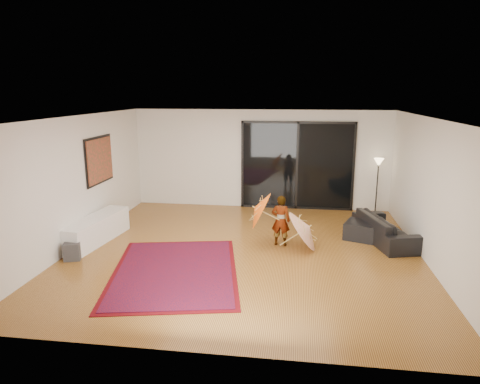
% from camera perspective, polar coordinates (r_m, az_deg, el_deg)
% --- Properties ---
extents(floor, '(7.00, 7.00, 0.00)m').
position_cam_1_polar(floor, '(8.78, 0.59, -7.96)').
color(floor, '#A4702D').
rests_on(floor, ground).
extents(ceiling, '(7.00, 7.00, 0.00)m').
position_cam_1_polar(ceiling, '(8.19, 0.63, 9.92)').
color(ceiling, white).
rests_on(ceiling, wall_back).
extents(wall_back, '(7.00, 0.00, 7.00)m').
position_cam_1_polar(wall_back, '(11.81, 2.76, 4.37)').
color(wall_back, silver).
rests_on(wall_back, floor).
extents(wall_front, '(7.00, 0.00, 7.00)m').
position_cam_1_polar(wall_front, '(5.07, -4.44, -7.98)').
color(wall_front, silver).
rests_on(wall_front, floor).
extents(wall_left, '(0.00, 7.00, 7.00)m').
position_cam_1_polar(wall_left, '(9.47, -20.89, 1.26)').
color(wall_left, silver).
rests_on(wall_left, floor).
extents(wall_right, '(0.00, 7.00, 7.00)m').
position_cam_1_polar(wall_right, '(8.68, 24.18, -0.08)').
color(wall_right, silver).
rests_on(wall_right, floor).
extents(sliding_door, '(3.06, 0.07, 2.40)m').
position_cam_1_polar(sliding_door, '(11.75, 7.61, 3.49)').
color(sliding_door, black).
rests_on(sliding_door, wall_back).
extents(painting, '(0.04, 1.28, 1.08)m').
position_cam_1_polar(painting, '(10.28, -18.22, 4.06)').
color(painting, black).
rests_on(painting, wall_left).
extents(media_console, '(0.73, 2.02, 0.55)m').
position_cam_1_polar(media_console, '(9.75, -18.66, -4.77)').
color(media_console, white).
rests_on(media_console, floor).
extents(speaker, '(0.38, 0.38, 0.34)m').
position_cam_1_polar(speaker, '(8.96, -21.43, -7.31)').
color(speaker, '#424244').
rests_on(speaker, floor).
extents(persian_rug, '(2.78, 3.47, 0.02)m').
position_cam_1_polar(persian_rug, '(7.96, -8.68, -10.38)').
color(persian_rug, '#4F060C').
rests_on(persian_rug, floor).
extents(sofa, '(1.24, 2.07, 0.57)m').
position_cam_1_polar(sofa, '(9.82, 18.82, -4.62)').
color(sofa, black).
rests_on(sofa, floor).
extents(ottoman, '(0.84, 0.84, 0.37)m').
position_cam_1_polar(ottoman, '(9.85, 15.86, -4.93)').
color(ottoman, black).
rests_on(ottoman, floor).
extents(floor_lamp, '(0.26, 0.26, 1.49)m').
position_cam_1_polar(floor_lamp, '(11.70, 17.94, 2.77)').
color(floor_lamp, black).
rests_on(floor_lamp, floor).
extents(child, '(0.42, 0.31, 1.08)m').
position_cam_1_polar(child, '(9.02, 5.44, -3.82)').
color(child, '#999999').
rests_on(child, floor).
extents(parasol_orange, '(0.52, 0.84, 0.87)m').
position_cam_1_polar(parasol_orange, '(8.95, 1.93, -2.59)').
color(parasol_orange, '#E0560B').
rests_on(parasol_orange, child).
extents(parasol_white, '(0.70, 0.93, 0.97)m').
position_cam_1_polar(parasol_white, '(8.88, 9.28, -4.44)').
color(parasol_white, white).
rests_on(parasol_white, floor).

